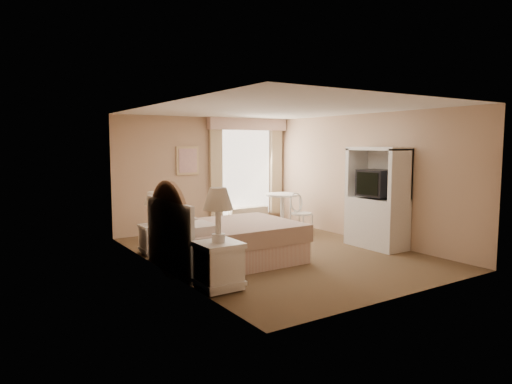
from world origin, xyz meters
TOP-DOWN VIEW (x-y plane):
  - room at (0.00, 0.00)m, footprint 4.21×5.51m
  - window at (1.05, 2.65)m, footprint 2.05×0.22m
  - framed_art at (-0.45, 2.71)m, footprint 0.52×0.04m
  - bed at (-1.12, -0.09)m, footprint 2.14×1.67m
  - nightstand_near at (-1.84, -1.25)m, footprint 0.55×0.55m
  - nightstand_far at (-1.84, 1.11)m, footprint 0.44×0.44m
  - round_table at (1.39, 1.73)m, footprint 0.76×0.76m
  - cafe_chair at (1.36, 1.09)m, footprint 0.53×0.53m
  - armoire at (1.81, -0.64)m, footprint 0.56×1.12m

SIDE VIEW (x-z plane):
  - bed at x=-1.12m, z-range -0.38..1.09m
  - nightstand_far at x=-1.84m, z-range -0.13..0.94m
  - nightstand_near at x=-1.84m, z-range -0.16..1.16m
  - cafe_chair at x=1.36m, z-range 0.07..0.96m
  - round_table at x=1.39m, z-range 0.13..0.94m
  - armoire at x=1.81m, z-range -0.16..1.70m
  - room at x=0.00m, z-range -0.01..2.50m
  - window at x=1.05m, z-range 0.09..2.60m
  - framed_art at x=-0.45m, z-range 1.24..1.86m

